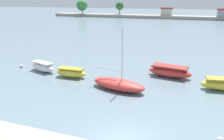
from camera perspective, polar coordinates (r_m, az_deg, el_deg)
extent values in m
ellipsoid|color=white|center=(29.84, -16.25, 0.64)|extent=(4.01, 2.32, 1.03)
cube|color=#AFAFAF|center=(29.70, -16.34, 1.71)|extent=(3.22, 1.91, 0.12)
ellipsoid|color=yellow|center=(26.92, -9.79, -0.74)|extent=(3.64, 1.41, 0.95)
cube|color=#A8952A|center=(26.77, -9.85, 0.34)|extent=(2.91, 1.18, 0.11)
ellipsoid|color=#C63833|center=(22.96, 1.53, -3.44)|extent=(5.84, 3.15, 1.06)
cylinder|color=silver|center=(21.93, 2.46, 3.62)|extent=(0.10, 0.10, 4.84)
cylinder|color=#B7B7BC|center=(23.29, -1.58, 0.35)|extent=(2.92, 0.69, 0.08)
ellipsoid|color=#C63833|center=(27.41, 13.67, -0.49)|extent=(5.05, 2.57, 1.10)
cube|color=maroon|center=(27.23, 13.76, 0.79)|extent=(4.05, 2.13, 0.18)
sphere|color=white|center=(16.54, 24.44, -14.96)|extent=(0.35, 0.35, 0.35)
sphere|color=white|center=(32.45, -20.93, 0.92)|extent=(0.44, 0.44, 0.44)
cube|color=gray|center=(109.12, 18.62, 11.82)|extent=(130.61, 7.25, 1.34)
cube|color=beige|center=(109.81, 12.99, 13.35)|extent=(4.55, 3.27, 2.76)
cube|color=brown|center=(109.73, 13.05, 14.25)|extent=(5.01, 3.59, 0.70)
cube|color=#99939E|center=(108.55, 24.79, 12.22)|extent=(3.26, 4.56, 2.70)
cube|color=brown|center=(108.47, 24.90, 13.11)|extent=(3.58, 5.02, 0.70)
cylinder|color=brown|center=(116.14, 1.83, 13.81)|extent=(0.36, 0.36, 2.29)
sphere|color=#235B2D|center=(116.03, 1.85, 15.11)|extent=(3.77, 3.77, 3.77)
cylinder|color=brown|center=(121.20, -7.17, 13.72)|extent=(0.36, 0.36, 1.89)
sphere|color=#387A3D|center=(121.09, -7.22, 15.18)|extent=(5.38, 5.38, 5.38)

